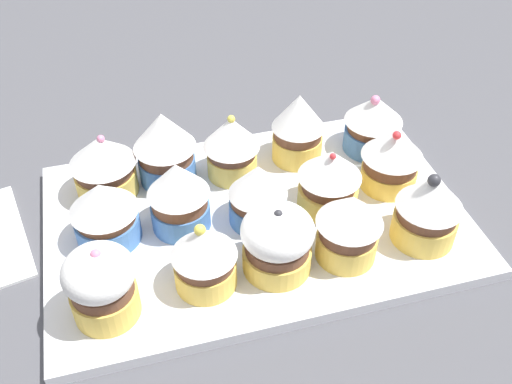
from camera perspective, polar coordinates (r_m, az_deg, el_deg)
ground_plane at (r=59.52cm, az=0.00°, el=-4.10°), size 180.00×180.00×3.00cm
baking_tray at (r=58.04cm, az=0.00°, el=-2.66°), size 40.41×26.14×1.20cm
cupcake_0 at (r=65.10cm, az=11.31°, el=6.63°), size 6.30×6.30×6.97cm
cupcake_1 at (r=62.26cm, az=4.12°, el=6.34°), size 5.62×5.62×7.93cm
cupcake_2 at (r=60.06cm, az=-2.40°, el=4.56°), size 5.83×5.83×7.35cm
cupcake_3 at (r=59.81cm, az=-8.86°, el=4.43°), size 6.33×6.33×8.13cm
cupcake_4 at (r=59.90cm, az=-14.64°, el=2.57°), size 6.56×6.56×6.98cm
cupcake_5 at (r=60.22cm, az=13.08°, el=3.40°), size 6.21×6.21×7.35cm
cupcake_6 at (r=56.68cm, az=7.14°, el=1.25°), size 6.18×6.18×7.02cm
cupcake_7 at (r=54.90cm, az=0.23°, el=-0.15°), size 5.60×5.60×6.63cm
cupcake_8 at (r=54.51cm, az=-7.53°, el=-0.32°), size 5.82×5.82×7.44cm
cupcake_9 at (r=54.85cm, az=-14.53°, el=-1.85°), size 6.28×6.28×6.53cm
cupcake_10 at (r=55.12cm, az=16.44°, el=-1.48°), size 6.08×6.08×7.75cm
cupcake_11 at (r=51.92cm, az=9.03°, el=-3.27°), size 5.93×5.93×7.13cm
cupcake_12 at (r=50.63cm, az=2.31°, el=-4.71°), size 6.39×6.39×6.85cm
cupcake_13 at (r=49.44cm, az=-5.06°, el=-6.27°), size 5.63×5.63×6.89cm
cupcake_14 at (r=48.64cm, az=-14.81°, el=-8.64°), size 5.81×5.81×7.30cm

